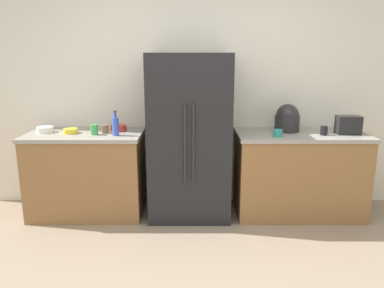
% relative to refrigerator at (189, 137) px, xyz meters
% --- Properties ---
extents(kitchen_back_panel, '(4.80, 0.10, 3.03)m').
position_rel_refrigerator_xyz_m(kitchen_back_panel, '(0.05, 0.40, 0.66)').
color(kitchen_back_panel, silver).
rests_on(kitchen_back_panel, ground_plane).
extents(counter_left, '(1.21, 0.68, 0.90)m').
position_rel_refrigerator_xyz_m(counter_left, '(-1.10, 0.02, -0.41)').
color(counter_left, olive).
rests_on(counter_left, ground_plane).
extents(counter_right, '(1.35, 0.68, 0.90)m').
position_rel_refrigerator_xyz_m(counter_right, '(1.18, 0.02, -0.41)').
color(counter_right, olive).
rests_on(counter_right, ground_plane).
extents(refrigerator, '(0.84, 0.69, 1.72)m').
position_rel_refrigerator_xyz_m(refrigerator, '(0.00, 0.00, 0.00)').
color(refrigerator, black).
rests_on(refrigerator, ground_plane).
extents(toaster, '(0.24, 0.14, 0.19)m').
position_rel_refrigerator_xyz_m(toaster, '(1.64, -0.04, 0.13)').
color(toaster, black).
rests_on(toaster, counter_right).
extents(rice_cooker, '(0.26, 0.26, 0.29)m').
position_rel_refrigerator_xyz_m(rice_cooker, '(1.04, 0.10, 0.17)').
color(rice_cooker, '#262628').
rests_on(rice_cooker, counter_right).
extents(bottle_a, '(0.07, 0.07, 0.25)m').
position_rel_refrigerator_xyz_m(bottle_a, '(-0.75, -0.11, 0.14)').
color(bottle_a, blue).
rests_on(bottle_a, counter_left).
extents(cup_a, '(0.07, 0.07, 0.09)m').
position_rel_refrigerator_xyz_m(cup_a, '(1.37, -0.09, 0.09)').
color(cup_a, black).
rests_on(cup_a, counter_right).
extents(cup_b, '(0.07, 0.07, 0.08)m').
position_rel_refrigerator_xyz_m(cup_b, '(-0.89, 0.01, 0.08)').
color(cup_b, brown).
rests_on(cup_b, counter_left).
extents(cup_c, '(0.09, 0.09, 0.07)m').
position_rel_refrigerator_xyz_m(cup_c, '(0.89, -0.16, 0.07)').
color(cup_c, teal).
rests_on(cup_c, counter_right).
extents(cup_d, '(0.08, 0.08, 0.10)m').
position_rel_refrigerator_xyz_m(cup_d, '(-0.98, -0.07, 0.09)').
color(cup_d, green).
rests_on(cup_d, counter_left).
extents(bowl_a, '(0.17, 0.17, 0.06)m').
position_rel_refrigerator_xyz_m(bowl_a, '(-1.53, 0.04, 0.07)').
color(bowl_a, white).
rests_on(bowl_a, counter_left).
extents(bowl_b, '(0.15, 0.15, 0.05)m').
position_rel_refrigerator_xyz_m(bowl_b, '(-1.24, -0.00, 0.06)').
color(bowl_b, yellow).
rests_on(bowl_b, counter_left).
extents(bowl_c, '(0.17, 0.17, 0.06)m').
position_rel_refrigerator_xyz_m(bowl_c, '(-0.77, 0.13, 0.07)').
color(bowl_c, red).
rests_on(bowl_c, counter_left).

